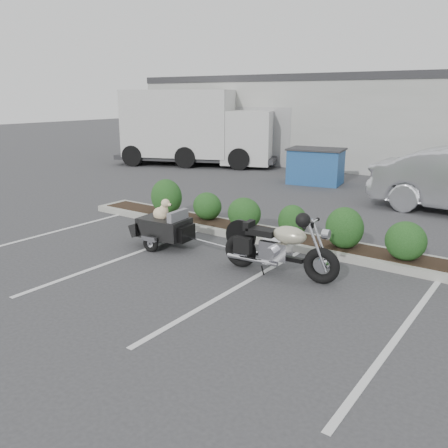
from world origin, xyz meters
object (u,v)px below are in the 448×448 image
Objects in this scene: dumpster at (316,166)px; delivery_truck at (196,129)px; pet_trailer at (164,226)px; motorcycle at (279,248)px.

dumpster is 6.75m from delivery_truck.
motorcycle is at bearing -4.94° from pet_trailer.
delivery_truck is at bearing 158.62° from dumpster.
delivery_truck is at bearing 121.04° from pet_trailer.
delivery_truck is (-6.55, 1.28, 0.96)m from dumpster.
motorcycle is 0.29× the size of delivery_truck.
dumpster reaches higher than motorcycle.
pet_trailer is at bearing -96.41° from dumpster.
motorcycle is 2.79m from pet_trailer.
pet_trailer is 8.74m from dumpster.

